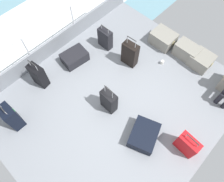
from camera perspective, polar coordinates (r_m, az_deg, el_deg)
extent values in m
cube|color=gray|center=(4.95, 1.22, -2.77)|extent=(4.40, 5.20, 0.06)
cube|color=gray|center=(5.75, -15.09, 12.05)|extent=(0.06, 5.20, 0.45)
cylinder|color=silver|center=(5.39, -21.43, 9.50)|extent=(0.04, 0.04, 1.00)
cylinder|color=silver|center=(5.79, -10.29, 17.82)|extent=(0.04, 0.04, 1.00)
cylinder|color=silver|center=(5.21, -17.14, 17.52)|extent=(0.04, 4.16, 0.04)
cube|color=white|center=(7.10, -21.34, 14.70)|extent=(2.40, 7.28, 0.01)
cube|color=gray|center=(5.91, 13.58, 13.57)|extent=(0.61, 0.49, 0.35)
torus|color=tan|center=(5.96, 11.28, 15.68)|extent=(0.02, 0.12, 0.12)
torus|color=tan|center=(5.78, 16.21, 12.29)|extent=(0.02, 0.12, 0.12)
cube|color=gray|center=(5.79, 19.42, 10.12)|extent=(0.59, 0.39, 0.37)
torus|color=tan|center=(5.80, 17.20, 12.33)|extent=(0.02, 0.12, 0.12)
torus|color=tan|center=(5.69, 22.10, 8.77)|extent=(0.02, 0.12, 0.12)
cube|color=gray|center=(5.75, 22.88, 7.57)|extent=(0.50, 0.49, 0.34)
torus|color=tan|center=(5.73, 21.03, 9.52)|extent=(0.02, 0.12, 0.12)
torus|color=tan|center=(5.68, 25.21, 6.39)|extent=(0.02, 0.12, 0.12)
torus|color=tan|center=(5.59, 27.99, 3.75)|extent=(0.02, 0.12, 0.12)
cylinder|color=black|center=(5.31, 26.91, -1.71)|extent=(0.11, 0.11, 0.39)
cube|color=black|center=(4.54, 8.56, -11.65)|extent=(0.71, 0.79, 0.27)
cube|color=silver|center=(4.63, 9.98, -7.90)|extent=(0.05, 0.02, 0.08)
cube|color=black|center=(5.62, -1.84, 13.93)|extent=(0.38, 0.18, 0.56)
cylinder|color=#A5A8AD|center=(5.44, -2.84, 16.89)|extent=(0.02, 0.02, 0.11)
cylinder|color=#A5A8AD|center=(5.32, -1.03, 15.73)|extent=(0.02, 0.02, 0.11)
cylinder|color=#2D2D2D|center=(5.34, -1.96, 16.74)|extent=(0.25, 0.02, 0.02)
cube|color=white|center=(5.64, -1.15, 14.69)|extent=(0.05, 0.01, 0.08)
cube|color=black|center=(4.87, -25.43, -6.30)|extent=(0.36, 0.25, 0.68)
cylinder|color=#A5A8AD|center=(4.60, -27.98, -3.48)|extent=(0.02, 0.02, 0.12)
cylinder|color=#A5A8AD|center=(4.47, -26.68, -5.26)|extent=(0.02, 0.02, 0.12)
cylinder|color=#2D2D2D|center=(4.49, -27.66, -4.04)|extent=(0.23, 0.02, 0.02)
cube|color=green|center=(4.74, -24.87, -4.64)|extent=(0.05, 0.01, 0.08)
cube|color=black|center=(5.18, -19.16, 3.98)|extent=(0.39, 0.25, 0.63)
cylinder|color=#A5A8AD|center=(4.93, -21.37, 7.08)|extent=(0.02, 0.02, 0.17)
cylinder|color=#A5A8AD|center=(4.80, -19.67, 5.88)|extent=(0.02, 0.02, 0.17)
cylinder|color=#2D2D2D|center=(4.80, -20.85, 7.08)|extent=(0.24, 0.05, 0.02)
cube|color=silver|center=(5.10, -18.70, 5.56)|extent=(0.05, 0.01, 0.08)
cube|color=black|center=(5.25, 4.84, 9.87)|extent=(0.40, 0.24, 0.66)
cylinder|color=#A5A8AD|center=(4.95, 4.12, 13.65)|extent=(0.02, 0.02, 0.21)
cylinder|color=#A5A8AD|center=(4.88, 6.36, 12.34)|extent=(0.02, 0.02, 0.21)
cylinder|color=#2D2D2D|center=(4.84, 5.33, 13.82)|extent=(0.25, 0.04, 0.02)
cube|color=white|center=(5.25, 5.62, 11.11)|extent=(0.05, 0.01, 0.08)
cube|color=black|center=(4.58, -0.85, -2.66)|extent=(0.37, 0.21, 0.61)
cylinder|color=#A5A8AD|center=(4.26, -1.95, 0.69)|extent=(0.02, 0.02, 0.22)
cylinder|color=#A5A8AD|center=(4.18, 0.12, -1.17)|extent=(0.02, 0.02, 0.22)
cylinder|color=#2D2D2D|center=(4.12, -0.94, 0.47)|extent=(0.24, 0.03, 0.02)
cube|color=green|center=(4.58, 0.06, -1.62)|extent=(0.05, 0.01, 0.08)
cube|color=red|center=(4.56, 19.51, -13.46)|extent=(0.44, 0.23, 0.51)
cylinder|color=#A5A8AD|center=(4.27, 19.41, -11.22)|extent=(0.02, 0.02, 0.10)
cylinder|color=#A5A8AD|center=(4.28, 22.10, -13.47)|extent=(0.02, 0.02, 0.10)
cylinder|color=#2D2D2D|center=(4.23, 20.97, -12.15)|extent=(0.28, 0.04, 0.02)
cube|color=silver|center=(4.56, 20.49, -12.34)|extent=(0.05, 0.01, 0.08)
cube|color=black|center=(5.50, -10.02, 8.95)|extent=(0.52, 0.67, 0.27)
cube|color=silver|center=(5.55, -7.36, 10.85)|extent=(0.05, 0.01, 0.08)
cylinder|color=white|center=(5.57, 13.36, 7.55)|extent=(0.08, 0.08, 0.10)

